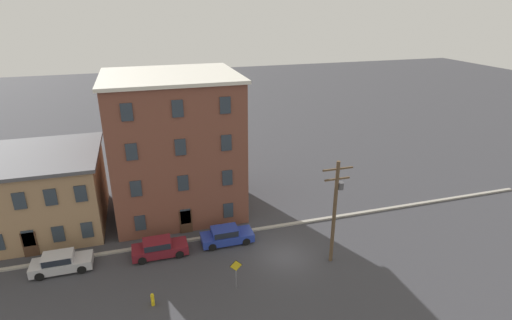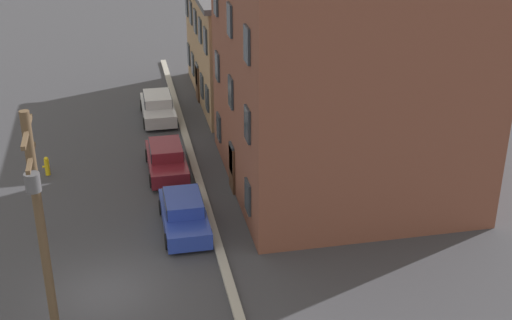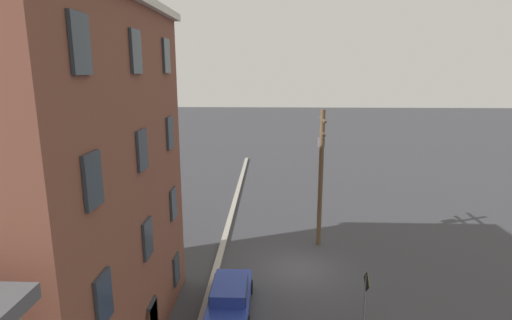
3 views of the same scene
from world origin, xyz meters
TOP-DOWN VIEW (x-y plane):
  - ground_plane at (0.00, 0.00)m, footprint 200.00×200.00m
  - kerb_strip at (0.00, 4.50)m, footprint 56.00×0.36m
  - car_blue at (-4.11, 3.35)m, footprint 4.40×1.92m
  - caution_sign at (-4.71, -2.57)m, footprint 0.93×0.08m
  - utility_pole at (3.32, -1.51)m, footprint 2.40×0.44m

SIDE VIEW (x-z plane):
  - ground_plane at x=0.00m, z-range 0.00..0.00m
  - kerb_strip at x=0.00m, z-range 0.00..0.16m
  - car_blue at x=-4.11m, z-range 0.03..1.46m
  - caution_sign at x=-4.71m, z-range 0.39..2.78m
  - utility_pole at x=3.32m, z-range 0.54..9.04m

